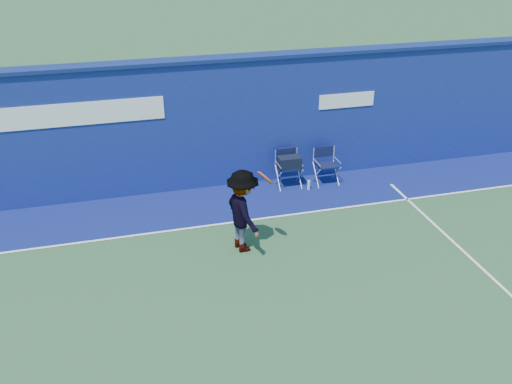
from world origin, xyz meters
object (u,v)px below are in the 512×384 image
object	(u,v)px
directors_chair_left	(289,171)
directors_chair_right	(326,173)
water_bottle	(309,185)
tennis_player	(243,211)

from	to	relation	value
directors_chair_left	directors_chair_right	world-z (taller)	directors_chair_left
directors_chair_right	water_bottle	bearing A→B (deg)	-155.04
directors_chair_left	tennis_player	bearing A→B (deg)	-125.25
directors_chair_left	water_bottle	size ratio (longest dim) A/B	3.73
directors_chair_right	tennis_player	bearing A→B (deg)	-138.58
directors_chair_right	tennis_player	xyz separation A→B (m)	(-2.63, -2.32, 0.56)
water_bottle	tennis_player	world-z (taller)	tennis_player
directors_chair_right	tennis_player	distance (m)	3.55
water_bottle	directors_chair_right	bearing A→B (deg)	24.96
directors_chair_left	tennis_player	world-z (taller)	tennis_player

